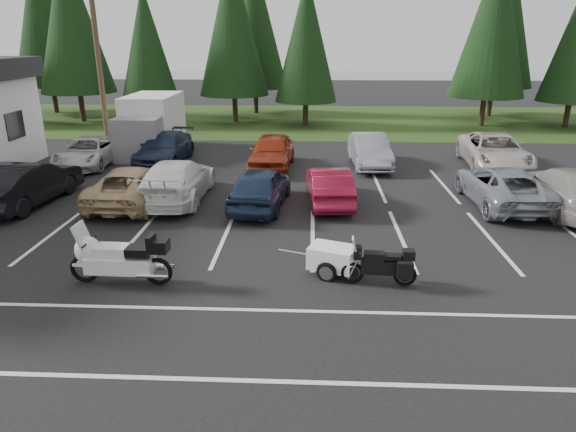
# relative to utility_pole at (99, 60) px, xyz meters

# --- Properties ---
(ground) EXTENTS (120.00, 120.00, 0.00)m
(ground) POSITION_rel_utility_pole_xyz_m (10.00, -12.00, -4.70)
(ground) COLOR black
(ground) RESTS_ON ground
(grass_strip) EXTENTS (80.00, 16.00, 0.01)m
(grass_strip) POSITION_rel_utility_pole_xyz_m (10.00, 12.00, -4.69)
(grass_strip) COLOR #1F3A12
(grass_strip) RESTS_ON ground
(lake_water) EXTENTS (70.00, 50.00, 0.02)m
(lake_water) POSITION_rel_utility_pole_xyz_m (14.00, 43.00, -4.70)
(lake_water) COLOR slate
(lake_water) RESTS_ON ground
(utility_pole) EXTENTS (1.60, 0.26, 9.00)m
(utility_pole) POSITION_rel_utility_pole_xyz_m (0.00, 0.00, 0.00)
(utility_pole) COLOR #473321
(utility_pole) RESTS_ON ground
(box_truck) EXTENTS (2.40, 5.60, 2.90)m
(box_truck) POSITION_rel_utility_pole_xyz_m (2.00, 0.50, -3.25)
(box_truck) COLOR silver
(box_truck) RESTS_ON ground
(stall_markings) EXTENTS (32.00, 16.00, 0.01)m
(stall_markings) POSITION_rel_utility_pole_xyz_m (10.00, -10.00, -4.69)
(stall_markings) COLOR silver
(stall_markings) RESTS_ON ground
(conifer_2) EXTENTS (5.10, 5.10, 11.89)m
(conifer_2) POSITION_rel_utility_pole_xyz_m (-6.00, 10.80, 2.25)
(conifer_2) COLOR #332316
(conifer_2) RESTS_ON ground
(conifer_3) EXTENTS (3.87, 3.87, 9.02)m
(conifer_3) POSITION_rel_utility_pole_xyz_m (-0.50, 9.40, 0.57)
(conifer_3) COLOR #332316
(conifer_3) RESTS_ON ground
(conifer_4) EXTENTS (4.80, 4.80, 11.17)m
(conifer_4) POSITION_rel_utility_pole_xyz_m (5.00, 10.90, 1.83)
(conifer_4) COLOR #332316
(conifer_4) RESTS_ON ground
(conifer_5) EXTENTS (4.14, 4.14, 9.63)m
(conifer_5) POSITION_rel_utility_pole_xyz_m (10.00, 9.60, 0.93)
(conifer_5) COLOR #332316
(conifer_5) RESTS_ON ground
(conifer_6) EXTENTS (4.93, 4.93, 11.48)m
(conifer_6) POSITION_rel_utility_pole_xyz_m (22.00, 10.10, 2.01)
(conifer_6) COLOR #332316
(conifer_6) RESTS_ON ground
(conifer_back_a) EXTENTS (5.28, 5.28, 12.30)m
(conifer_back_a) POSITION_rel_utility_pole_xyz_m (-10.00, 15.00, 2.49)
(conifer_back_a) COLOR #332316
(conifer_back_a) RESTS_ON ground
(conifer_back_b) EXTENTS (4.97, 4.97, 11.58)m
(conifer_back_b) POSITION_rel_utility_pole_xyz_m (6.00, 15.50, 2.07)
(conifer_back_b) COLOR #332316
(conifer_back_b) RESTS_ON ground
(conifer_back_c) EXTENTS (5.50, 5.50, 12.81)m
(conifer_back_c) POSITION_rel_utility_pole_xyz_m (24.00, 14.80, 2.80)
(conifer_back_c) COLOR #332316
(conifer_back_c) RESTS_ON ground
(car_near_1) EXTENTS (2.17, 4.97, 1.59)m
(car_near_1) POSITION_rel_utility_pole_xyz_m (0.16, -8.21, -3.90)
(car_near_1) COLOR black
(car_near_1) RESTS_ON ground
(car_near_2) EXTENTS (2.42, 5.03, 1.38)m
(car_near_2) POSITION_rel_utility_pole_xyz_m (3.97, -7.90, -4.01)
(car_near_2) COLOR tan
(car_near_2) RESTS_ON ground
(car_near_3) EXTENTS (2.16, 5.27, 1.53)m
(car_near_3) POSITION_rel_utility_pole_xyz_m (5.45, -7.46, -3.93)
(car_near_3) COLOR white
(car_near_3) RESTS_ON ground
(car_near_4) EXTENTS (2.18, 4.50, 1.48)m
(car_near_4) POSITION_rel_utility_pole_xyz_m (8.62, -8.12, -3.96)
(car_near_4) COLOR #1A2942
(car_near_4) RESTS_ON ground
(car_near_5) EXTENTS (1.75, 4.22, 1.36)m
(car_near_5) POSITION_rel_utility_pole_xyz_m (11.08, -7.58, -4.02)
(car_near_5) COLOR maroon
(car_near_5) RESTS_ON ground
(car_near_6) EXTENTS (2.44, 5.11, 1.41)m
(car_near_6) POSITION_rel_utility_pole_xyz_m (17.33, -7.51, -3.99)
(car_near_6) COLOR gray
(car_near_6) RESTS_ON ground
(car_near_7) EXTENTS (2.21, 5.36, 1.55)m
(car_near_7) POSITION_rel_utility_pole_xyz_m (19.34, -8.09, -3.92)
(car_near_7) COLOR #A19A93
(car_near_7) RESTS_ON ground
(car_far_0) EXTENTS (2.28, 4.80, 1.32)m
(car_far_0) POSITION_rel_utility_pole_xyz_m (-0.06, -2.30, -4.04)
(car_far_0) COLOR silver
(car_far_0) RESTS_ON ground
(car_far_1) EXTENTS (2.18, 4.93, 1.41)m
(car_far_1) POSITION_rel_utility_pole_xyz_m (3.35, -1.55, -3.99)
(car_far_1) COLOR #17233B
(car_far_1) RESTS_ON ground
(car_far_2) EXTENTS (2.08, 4.67, 1.56)m
(car_far_2) POSITION_rel_utility_pole_xyz_m (8.60, -2.41, -3.92)
(car_far_2) COLOR maroon
(car_far_2) RESTS_ON ground
(car_far_3) EXTENTS (1.81, 4.57, 1.48)m
(car_far_3) POSITION_rel_utility_pole_xyz_m (13.16, -1.78, -3.96)
(car_far_3) COLOR gray
(car_far_3) RESTS_ON ground
(car_far_4) EXTENTS (2.96, 5.73, 1.54)m
(car_far_4) POSITION_rel_utility_pole_xyz_m (18.92, -1.81, -3.93)
(car_far_4) COLOR beige
(car_far_4) RESTS_ON ground
(touring_motorcycle) EXTENTS (2.88, 0.96, 1.58)m
(touring_motorcycle) POSITION_rel_utility_pole_xyz_m (5.76, -14.33, -3.91)
(touring_motorcycle) COLOR silver
(touring_motorcycle) RESTS_ON ground
(cargo_trailer) EXTENTS (1.90, 1.48, 0.77)m
(cargo_trailer) POSITION_rel_utility_pole_xyz_m (11.00, -13.55, -4.31)
(cargo_trailer) COLOR white
(cargo_trailer) RESTS_ON ground
(adventure_motorcycle) EXTENTS (2.08, 0.83, 1.24)m
(adventure_motorcycle) POSITION_rel_utility_pole_xyz_m (12.12, -14.10, -4.08)
(adventure_motorcycle) COLOR black
(adventure_motorcycle) RESTS_ON ground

